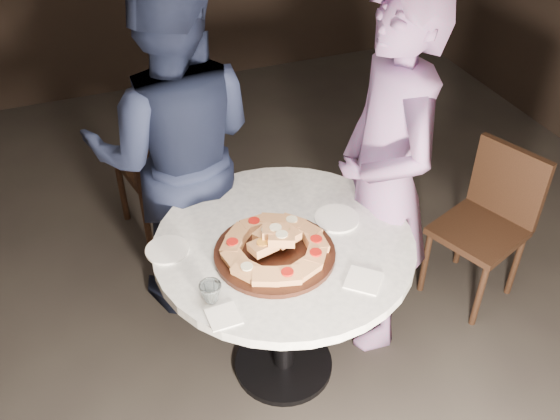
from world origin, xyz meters
name	(u,v)px	position (x,y,z in m)	size (l,w,h in m)	color
floor	(271,384)	(0.00, 0.00, 0.00)	(7.00, 7.00, 0.00)	black
table	(284,267)	(0.10, 0.08, 0.70)	(1.14, 1.14, 0.86)	black
serving_board	(275,253)	(0.03, 0.01, 0.87)	(0.51, 0.51, 0.02)	black
focaccia_pile	(275,245)	(0.03, 0.01, 0.91)	(0.46, 0.46, 0.12)	#C3814B
plate_left	(167,250)	(-0.39, 0.20, 0.86)	(0.19, 0.19, 0.01)	white
plate_right	(337,218)	(0.38, 0.13, 0.86)	(0.20, 0.20, 0.01)	white
water_glass	(211,292)	(-0.29, -0.15, 0.90)	(0.09, 0.09, 0.08)	silver
napkin_near	(223,316)	(-0.27, -0.25, 0.86)	(0.12, 0.12, 0.01)	white
napkin_far	(363,280)	(0.31, -0.26, 0.86)	(0.14, 0.14, 0.01)	white
chair_far	(165,156)	(-0.17, 1.34, 0.60)	(0.57, 0.59, 1.03)	black
chair_right	(490,215)	(1.37, 0.25, 0.52)	(0.56, 0.55, 0.89)	black
diner_navy	(176,152)	(-0.19, 0.81, 0.94)	(0.92, 0.72, 1.89)	#141A31
diner_teal	(385,181)	(0.65, 0.21, 0.95)	(0.69, 0.45, 1.90)	slate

